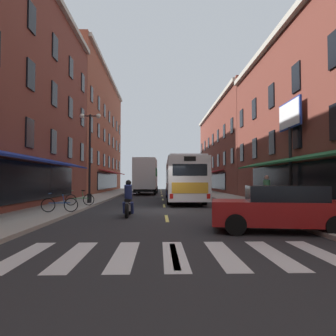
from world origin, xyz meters
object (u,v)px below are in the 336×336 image
(box_truck, at_px, (146,176))
(billboard_sign, at_px, (290,127))
(sedan_near, at_px, (147,186))
(bicycle_mid, at_px, (80,199))
(pedestrian_near, at_px, (267,190))
(sedan_mid, at_px, (280,208))
(motorcycle_rider, at_px, (128,201))
(bicycle_near, at_px, (60,204))
(street_lamp_twin, at_px, (90,153))
(transit_bus, at_px, (183,179))

(box_truck, bearing_deg, billboard_sign, -64.52)
(sedan_near, distance_m, bicycle_mid, 27.39)
(pedestrian_near, bearing_deg, sedan_mid, 82.82)
(billboard_sign, height_order, motorcycle_rider, billboard_sign)
(box_truck, distance_m, sedan_near, 10.31)
(bicycle_near, xyz_separation_m, street_lamp_twin, (0.08, 5.90, 2.93))
(transit_bus, height_order, motorcycle_rider, transit_bus)
(box_truck, relative_size, bicycle_mid, 4.62)
(transit_bus, xyz_separation_m, bicycle_mid, (-6.64, -5.65, -1.22))
(sedan_mid, xyz_separation_m, pedestrian_near, (2.05, 7.04, 0.34))
(transit_bus, height_order, box_truck, box_truck)
(box_truck, height_order, pedestrian_near, box_truck)
(sedan_mid, relative_size, pedestrian_near, 2.52)
(motorcycle_rider, distance_m, bicycle_mid, 5.60)
(transit_bus, distance_m, street_lamp_twin, 7.65)
(billboard_sign, height_order, transit_bus, billboard_sign)
(sedan_mid, xyz_separation_m, bicycle_mid, (-8.60, 8.87, -0.24))
(sedan_mid, height_order, bicycle_near, sedan_mid)
(transit_bus, relative_size, bicycle_mid, 7.16)
(sedan_near, height_order, sedan_mid, sedan_mid)
(pedestrian_near, bearing_deg, billboard_sign, -160.91)
(transit_bus, bearing_deg, bicycle_mid, -139.58)
(motorcycle_rider, relative_size, bicycle_mid, 1.21)
(motorcycle_rider, height_order, street_lamp_twin, street_lamp_twin)
(box_truck, xyz_separation_m, pedestrian_near, (7.39, -18.84, -1.00))
(box_truck, bearing_deg, transit_bus, -73.44)
(billboard_sign, bearing_deg, box_truck, 115.48)
(transit_bus, distance_m, bicycle_mid, 8.80)
(box_truck, height_order, bicycle_near, box_truck)
(transit_bus, xyz_separation_m, box_truck, (-3.38, 11.36, 0.36))
(transit_bus, distance_m, box_truck, 11.85)
(bicycle_mid, bearing_deg, bicycle_near, -89.54)
(motorcycle_rider, bearing_deg, bicycle_mid, 126.54)
(transit_bus, xyz_separation_m, pedestrian_near, (4.02, -7.49, -0.63))
(sedan_near, xyz_separation_m, sedan_mid, (5.63, -36.10, 0.04))
(billboard_sign, height_order, sedan_near, billboard_sign)
(box_truck, relative_size, motorcycle_rider, 3.82)
(bicycle_mid, distance_m, pedestrian_near, 10.83)
(sedan_mid, height_order, pedestrian_near, pedestrian_near)
(billboard_sign, relative_size, transit_bus, 0.49)
(sedan_near, bearing_deg, street_lamp_twin, -96.48)
(sedan_near, height_order, motorcycle_rider, motorcycle_rider)
(billboard_sign, distance_m, sedan_near, 30.48)
(sedan_mid, bearing_deg, transit_bus, 97.70)
(bicycle_near, relative_size, street_lamp_twin, 0.29)
(motorcycle_rider, xyz_separation_m, bicycle_mid, (-3.33, 4.50, -0.21))
(transit_bus, relative_size, box_truck, 1.55)
(billboard_sign, distance_m, street_lamp_twin, 12.61)
(box_truck, relative_size, sedan_near, 1.76)
(motorcycle_rider, height_order, bicycle_near, motorcycle_rider)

